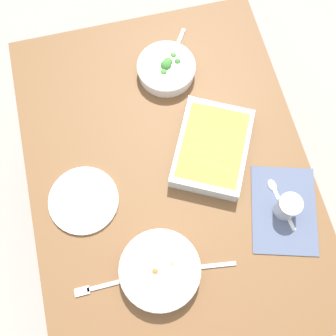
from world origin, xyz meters
TOP-DOWN VIEW (x-y plane):
  - ground_plane at (0.00, 0.00)m, footprint 6.00×6.00m
  - dining_table at (0.00, 0.00)m, footprint 1.20×0.90m
  - placemat at (0.22, 0.32)m, footprint 0.32×0.27m
  - stew_bowl at (0.31, -0.10)m, footprint 0.24×0.24m
  - broccoli_bowl at (-0.34, 0.08)m, footprint 0.20×0.20m
  - baking_dish at (-0.02, 0.15)m, footprint 0.37×0.33m
  - drink_cup at (0.22, 0.32)m, footprint 0.07×0.07m
  - side_plate at (0.04, -0.28)m, footprint 0.22×0.22m
  - spoon_by_stew at (0.33, 0.01)m, footprint 0.04×0.18m
  - spoon_by_broccoli at (-0.41, 0.12)m, footprint 0.16×0.11m
  - spoon_spare at (0.18, 0.31)m, footprint 0.18×0.04m
  - fork_on_table at (0.31, -0.28)m, footprint 0.02×0.18m

SIDE VIEW (x-z plane):
  - ground_plane at x=0.00m, z-range 0.00..0.00m
  - dining_table at x=0.00m, z-range 0.28..1.02m
  - placemat at x=0.22m, z-range 0.74..0.74m
  - fork_on_table at x=0.31m, z-range 0.74..0.75m
  - spoon_by_stew at x=0.33m, z-range 0.74..0.75m
  - spoon_by_broccoli at x=-0.41m, z-range 0.74..0.75m
  - spoon_spare at x=0.18m, z-range 0.74..0.75m
  - side_plate at x=0.04m, z-range 0.74..0.75m
  - broccoli_bowl at x=-0.34m, z-range 0.74..0.80m
  - stew_bowl at x=0.31m, z-range 0.74..0.80m
  - baking_dish at x=-0.02m, z-range 0.74..0.80m
  - drink_cup at x=0.22m, z-range 0.74..0.82m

